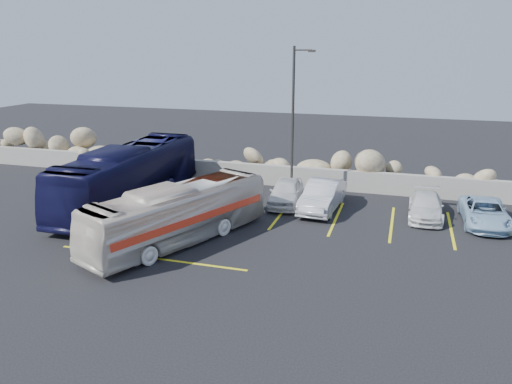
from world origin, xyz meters
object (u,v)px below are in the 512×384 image
(tour_coach, at_px, (129,176))
(car_c, at_px, (426,206))
(lamppost, at_px, (294,120))
(vintage_bus, at_px, (179,214))
(car_d, at_px, (485,213))
(car_a, at_px, (286,192))
(car_b, at_px, (322,196))

(tour_coach, bearing_deg, car_c, 8.65)
(lamppost, relative_size, car_c, 2.06)
(vintage_bus, xyz_separation_m, car_d, (12.63, 6.01, -0.65))
(car_a, bearing_deg, lamppost, 79.30)
(vintage_bus, distance_m, car_c, 11.87)
(lamppost, height_order, vintage_bus, lamppost)
(lamppost, xyz_separation_m, tour_coach, (-7.89, -3.36, -2.75))
(lamppost, bearing_deg, tour_coach, -156.91)
(car_b, bearing_deg, lamppost, 148.05)
(car_a, distance_m, car_d, 9.54)
(tour_coach, relative_size, car_c, 2.87)
(car_b, bearing_deg, vintage_bus, -125.88)
(tour_coach, relative_size, car_d, 2.63)
(car_c, relative_size, car_d, 0.92)
(car_c, xyz_separation_m, car_d, (2.58, -0.29, 0.02))
(car_a, relative_size, car_d, 0.93)
(car_a, xyz_separation_m, car_b, (1.96, -0.34, 0.07))
(car_d, bearing_deg, lamppost, 170.00)
(vintage_bus, relative_size, car_d, 2.10)
(tour_coach, xyz_separation_m, car_d, (17.31, 1.99, -0.96))
(car_d, bearing_deg, car_b, 178.11)
(car_a, xyz_separation_m, car_d, (9.53, -0.37, -0.08))
(vintage_bus, xyz_separation_m, car_c, (10.04, 6.30, -0.67))
(tour_coach, relative_size, car_b, 2.50)
(car_a, xyz_separation_m, car_c, (6.95, -0.07, -0.10))
(tour_coach, height_order, car_b, tour_coach)
(vintage_bus, height_order, car_d, vintage_bus)
(car_a, bearing_deg, car_b, -14.52)
(lamppost, distance_m, tour_coach, 9.00)
(tour_coach, height_order, car_c, tour_coach)
(tour_coach, xyz_separation_m, car_c, (14.73, 2.28, -0.99))
(tour_coach, height_order, car_a, tour_coach)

